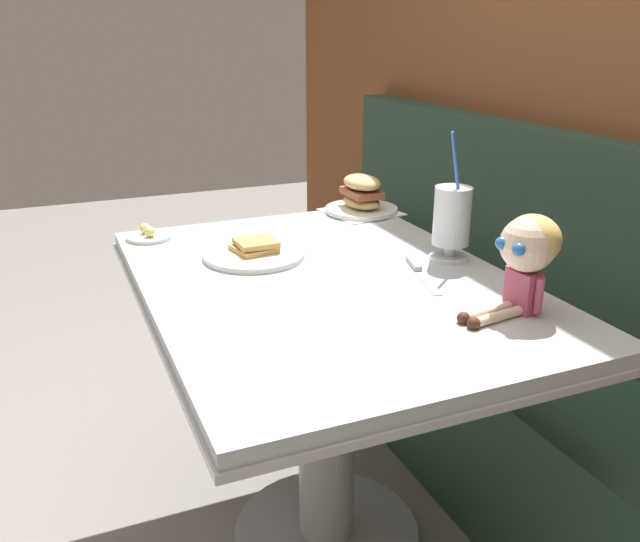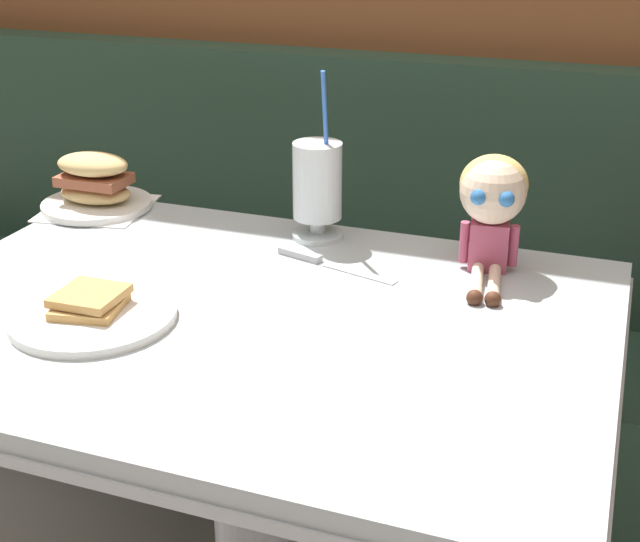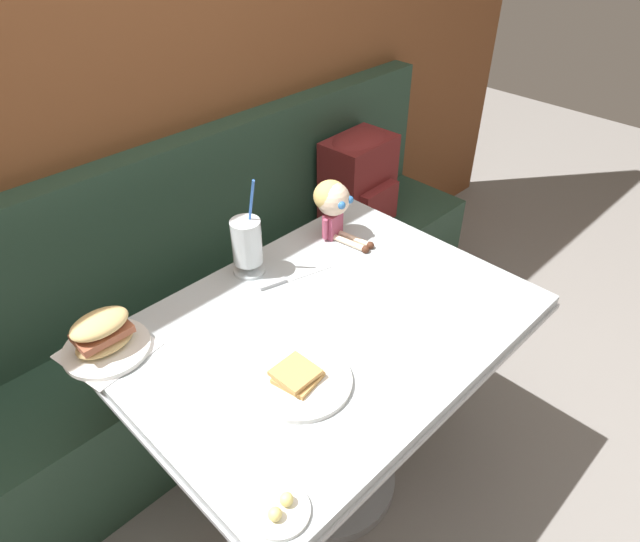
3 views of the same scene
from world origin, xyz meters
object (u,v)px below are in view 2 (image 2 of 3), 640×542
Objects in this scene: toast_plate at (92,313)px; milkshake_glass at (317,185)px; sandwich_plate at (95,187)px; seated_doll at (493,198)px; butter_knife at (317,260)px.

toast_plate is 0.49m from milkshake_glass.
sandwich_plate is 0.80m from seated_doll.
sandwich_plate reaches higher than butter_knife.
sandwich_plate is at bearing -179.31° from milkshake_glass.
seated_doll is (0.28, 0.07, 0.12)m from butter_knife.
sandwich_plate is at bearing 177.42° from seated_doll.
toast_plate is 1.09× the size of sandwich_plate.
milkshake_glass is 0.15m from butter_knife.
milkshake_glass is 1.36× the size of butter_knife.
toast_plate is at bearing -114.76° from milkshake_glass.
sandwich_plate reaches higher than toast_plate.
milkshake_glass reaches higher than sandwich_plate.
milkshake_glass is at bearing 0.69° from sandwich_plate.
toast_plate is 1.08× the size of butter_knife.
seated_doll is at bearing 36.88° from toast_plate.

